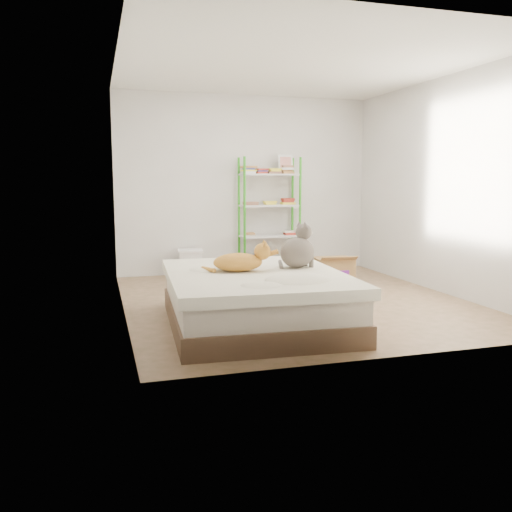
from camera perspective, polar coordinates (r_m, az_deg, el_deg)
name	(u,v)px	position (r m, az deg, el deg)	size (l,w,h in m)	color
room	(295,186)	(6.09, 4.18, 7.32)	(3.81, 4.21, 2.61)	#A17C63
bed	(255,299)	(5.14, -0.12, -4.51)	(1.73, 2.10, 0.51)	brown
orange_cat	(238,260)	(5.11, -1.92, -0.40)	(0.55, 0.30, 0.22)	gold
grey_cat	(297,246)	(5.33, 4.37, 1.09)	(0.32, 0.39, 0.44)	slate
shelf_unit	(270,213)	(7.98, 1.45, 4.54)	(0.88, 0.36, 1.74)	green
cardboard_box	(333,270)	(7.31, 8.13, -1.51)	(0.52, 0.51, 0.40)	olive
white_bin	(191,263)	(7.75, -6.90, -0.75)	(0.37, 0.34, 0.40)	white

